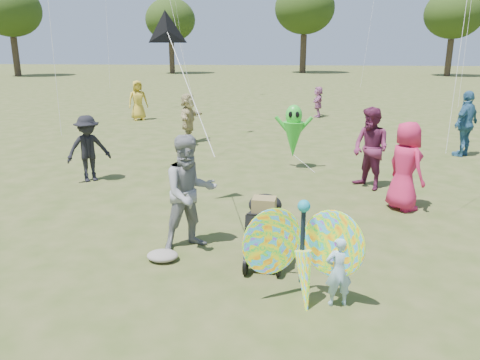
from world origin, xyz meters
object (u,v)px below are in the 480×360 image
Objects in this scene: crowd_c at (466,124)px; crowd_j at (318,102)px; crowd_d at (188,118)px; crowd_b at (88,149)px; crowd_e at (371,149)px; butterfly_kite at (303,255)px; adult_man at (190,193)px; alien_kite at (293,133)px; crowd_g at (138,100)px; child_girl at (339,271)px; crowd_a at (405,166)px; jogging_stroller at (264,226)px.

crowd_j is (-3.96, 7.87, -0.28)m from crowd_c.
crowd_c reaches higher than crowd_j.
crowd_d is (-8.73, 1.14, -0.13)m from crowd_c.
crowd_b is 0.83× the size of crowd_c.
crowd_e is 1.10× the size of butterfly_kite.
alien_kite is at bearing 40.49° from adult_man.
crowd_g is 1.01× the size of alien_kite.
alien_kite is at bearing -21.70° from crowd_c.
child_girl is 0.48× the size of crowd_c.
crowd_j is 17.02m from butterfly_kite.
adult_man is 5.69m from alien_kite.
adult_man is 15.67m from crowd_j.
crowd_c is 8.81m from crowd_d.
crowd_a reaches higher than jogging_stroller.
crowd_g is (-5.25, 13.52, -0.06)m from adult_man.
alien_kite is (3.57, -3.23, 0.12)m from crowd_d.
alien_kite is (-1.20, -9.96, 0.26)m from crowd_j.
crowd_a reaches higher than crowd_g.
crowd_j is 0.82× the size of alien_kite.
crowd_e is 4.78m from jogging_stroller.
butterfly_kite is at bearing -93.10° from crowd_g.
butterfly_kite is at bearing -73.85° from adult_man.
crowd_j is (0.63, 16.99, 0.23)m from child_girl.
crowd_e is (-0.47, 1.41, 0.05)m from crowd_a.
butterfly_kite is at bearing -53.91° from crowd_e.
crowd_b is (-7.22, 1.32, -0.09)m from crowd_a.
crowd_j is at bearing -107.01° from crowd_c.
alien_kite reaches higher than crowd_j.
butterfly_kite is (-1.08, -16.99, -0.03)m from crowd_j.
crowd_g is at bearing 43.74° from crowd_d.
child_girl is 2.79m from adult_man.
crowd_d reaches higher than jogging_stroller.
crowd_d is at bearing -169.32° from crowd_e.
butterfly_kite is 1.00× the size of alien_kite.
crowd_g is 1.02× the size of butterfly_kite.
butterfly_kite reaches higher than jogging_stroller.
crowd_c is at bearing 59.68° from jogging_stroller.
adult_man is at bearing 138.52° from butterfly_kite.
crowd_d is 1.20× the size of crowd_j.
crowd_c reaches higher than crowd_g.
crowd_b is at bearing 173.33° from crowd_d.
crowd_d is at bearing -51.15° from crowd_c.
child_girl is 0.55× the size of alien_kite.
jogging_stroller is 5.94m from alien_kite.
crowd_e reaches higher than crowd_a.
crowd_c is at bearing 101.47° from crowd_e.
crowd_c is 5.08m from crowd_e.
crowd_g reaches higher than jogging_stroller.
butterfly_kite reaches higher than child_girl.
crowd_e is 1.09× the size of alien_kite.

